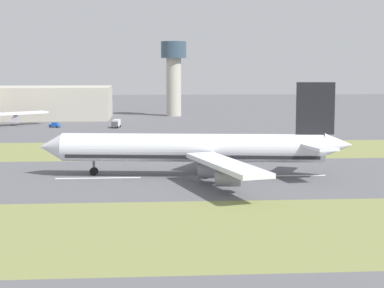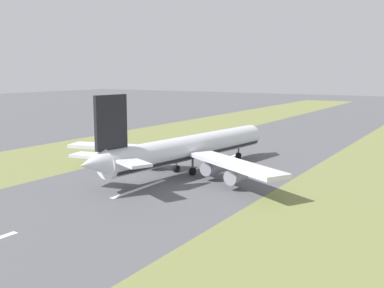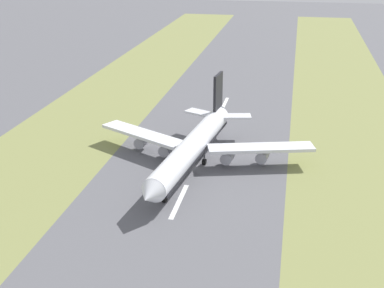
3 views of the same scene
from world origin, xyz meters
name	(u,v)px [view 2 (image 2 of 3)]	position (x,y,z in m)	size (l,w,h in m)	color
ground_plane	(189,172)	(0.00, 0.00, 0.00)	(800.00, 800.00, 0.00)	#56565B
grass_median_west	(63,154)	(-45.00, 0.00, 0.00)	(40.00, 600.00, 0.01)	olive
grass_median_east	(380,198)	(45.00, 0.00, 0.00)	(40.00, 600.00, 0.01)	olive
centreline_dash_mid	(140,189)	(0.00, -19.58, 0.01)	(1.20, 18.00, 0.01)	silver
centreline_dash_far	(226,158)	(0.00, 20.42, 0.01)	(1.20, 18.00, 0.01)	silver
airplane_main_jet	(187,149)	(0.52, -1.47, 6.02)	(63.66, 67.17, 20.20)	silver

